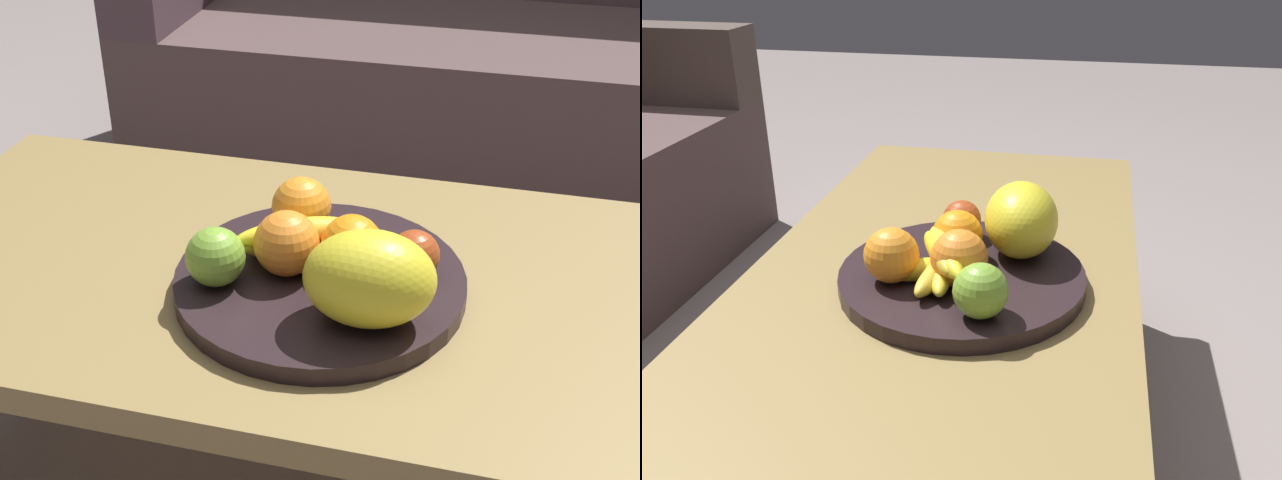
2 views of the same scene
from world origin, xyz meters
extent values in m
plane|color=gray|center=(0.00, 0.00, 0.00)|extent=(8.00, 8.00, 0.00)
cube|color=olive|center=(0.00, 0.00, 0.37)|extent=(1.27, 0.60, 0.04)
cylinder|color=olive|center=(0.59, -0.26, 0.17)|extent=(0.05, 0.05, 0.35)
cylinder|color=olive|center=(0.59, 0.26, 0.17)|extent=(0.05, 0.05, 0.35)
cylinder|color=black|center=(-0.02, -0.04, 0.40)|extent=(0.37, 0.37, 0.03)
ellipsoid|color=yellow|center=(0.06, -0.12, 0.47)|extent=(0.16, 0.13, 0.11)
sphere|color=orange|center=(-0.07, 0.05, 0.45)|extent=(0.08, 0.08, 0.08)
sphere|color=orange|center=(0.02, -0.02, 0.45)|extent=(0.08, 0.08, 0.08)
sphere|color=orange|center=(-0.06, -0.04, 0.45)|extent=(0.08, 0.08, 0.08)
sphere|color=#7BAE36|center=(-0.14, -0.09, 0.45)|extent=(0.07, 0.07, 0.07)
sphere|color=#A6421C|center=(0.10, -0.02, 0.44)|extent=(0.06, 0.06, 0.06)
ellipsoid|color=yellow|center=(-0.05, 0.01, 0.43)|extent=(0.08, 0.15, 0.03)
ellipsoid|color=yellow|center=(-0.05, -0.01, 0.43)|extent=(0.15, 0.06, 0.03)
ellipsoid|color=yellow|center=(-0.06, -0.01, 0.43)|extent=(0.15, 0.06, 0.03)
ellipsoid|color=gold|center=(-0.04, -0.01, 0.46)|extent=(0.15, 0.08, 0.03)
ellipsoid|color=yellow|center=(-0.06, -0.02, 0.46)|extent=(0.15, 0.11, 0.03)
camera|label=1|loc=(0.20, -0.88, 0.99)|focal=46.74mm
camera|label=2|loc=(-0.87, -0.21, 0.88)|focal=37.24mm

